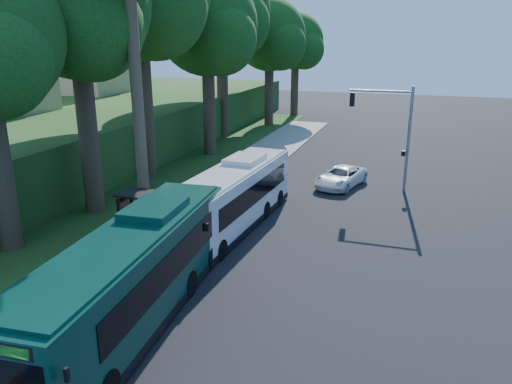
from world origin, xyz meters
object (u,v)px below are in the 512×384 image
(bus_shelter, at_px, (147,207))
(white_bus, at_px, (232,197))
(teal_bus, at_px, (133,274))
(pickup, at_px, (341,177))

(bus_shelter, bearing_deg, white_bus, 40.61)
(white_bus, bearing_deg, bus_shelter, -136.44)
(white_bus, relative_size, teal_bus, 0.93)
(white_bus, relative_size, pickup, 2.46)
(white_bus, bearing_deg, pickup, 68.83)
(teal_bus, xyz_separation_m, pickup, (4.36, 19.51, -1.19))
(bus_shelter, height_order, teal_bus, teal_bus)
(bus_shelter, relative_size, teal_bus, 0.25)
(white_bus, distance_m, teal_bus, 9.80)
(teal_bus, bearing_deg, pickup, 72.96)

